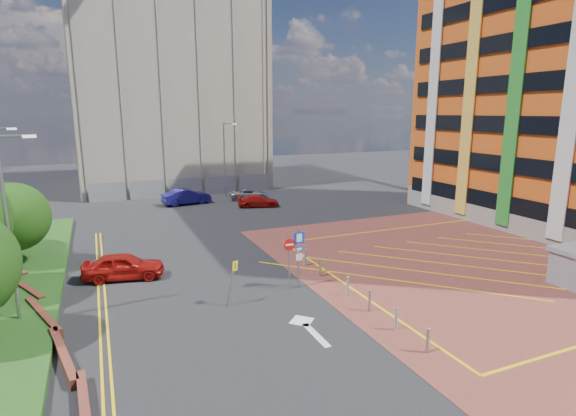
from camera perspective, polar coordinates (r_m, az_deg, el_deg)
ground at (r=23.19m, az=1.27°, el=-11.09°), size 140.00×140.00×0.00m
forecourt at (r=31.34m, az=25.39°, el=-6.03°), size 26.00×26.00×0.02m
retaining_wall at (r=23.35m, az=-29.15°, el=-12.01°), size 6.06×20.33×0.40m
tree_c at (r=30.32m, az=-31.52°, el=-1.01°), size 4.00×4.00×4.90m
lamp_left_near at (r=22.12m, az=-31.93°, el=-1.43°), size 1.53×0.16×8.00m
lamp_back at (r=49.35m, az=-7.99°, el=6.44°), size 1.53×0.16×8.00m
sign_cluster at (r=23.46m, az=0.95°, el=-5.72°), size 1.17×0.12×3.20m
warning_sign at (r=21.73m, az=-7.08°, el=-8.76°), size 0.69×0.40×2.25m
bollard_row at (r=22.67m, az=8.45°, el=-10.51°), size 0.14×11.14×0.90m
construction_building at (r=60.06m, az=-15.19°, el=13.48°), size 21.20×19.20×22.00m
construction_fence at (r=51.01m, az=-11.82°, el=2.67°), size 21.60×0.06×2.00m
car_red_left at (r=26.77m, az=-20.17°, el=-6.94°), size 4.61×2.58×1.48m
car_blue_back at (r=46.32m, az=-12.78°, el=1.42°), size 4.97×2.38×1.57m
car_red_back at (r=44.10m, az=-3.80°, el=0.90°), size 4.31×2.61×1.17m
car_silver_back at (r=47.97m, az=-5.00°, el=1.78°), size 4.38×2.61×1.14m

